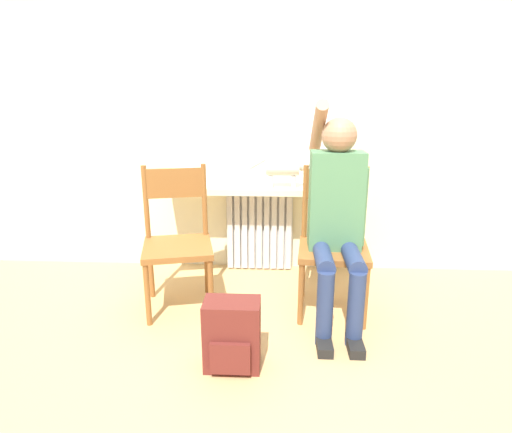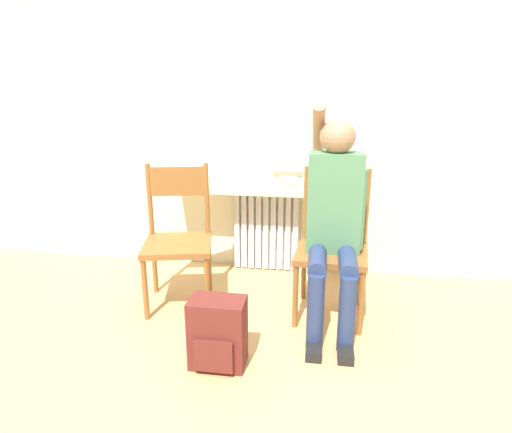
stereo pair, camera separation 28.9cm
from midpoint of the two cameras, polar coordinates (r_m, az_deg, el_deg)
ground_plane at (r=2.70m, az=1.26°, el=-16.52°), size 12.00×12.00×0.00m
wall_with_window at (r=3.49m, az=4.15°, el=14.45°), size 7.00×0.06×2.70m
radiator at (r=3.59m, az=3.72°, el=-1.82°), size 0.55×0.08×0.69m
windowsill at (r=3.40m, az=3.69°, el=3.63°), size 1.51×0.29×0.05m
window_glass at (r=3.46m, az=4.09°, el=14.17°), size 1.45×0.01×1.18m
chair_left at (r=3.00m, az=-7.68°, el=-2.65°), size 0.55×0.55×0.98m
chair_right at (r=2.90m, az=13.01°, el=-3.65°), size 0.49×0.49×0.98m
person at (r=2.72m, az=13.42°, el=0.37°), size 0.36×0.98×1.42m
cat at (r=3.30m, az=7.24°, el=6.40°), size 0.48×0.14×0.26m
backpack at (r=2.41m, az=-1.62°, el=-15.43°), size 0.30×0.22×0.39m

